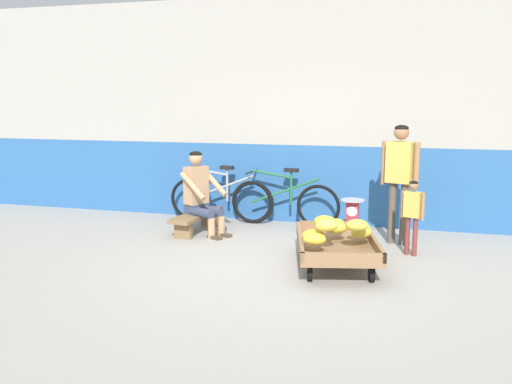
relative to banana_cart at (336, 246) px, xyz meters
name	(u,v)px	position (x,y,z in m)	size (l,w,h in m)	color
ground_plane	(270,274)	(-0.65, -0.45, -0.24)	(80.00, 80.00, 0.00)	#A39E93
back_wall	(315,112)	(-0.65, 2.21, 1.42)	(16.00, 0.30, 3.32)	#2D609E
banana_cart	(336,246)	(0.00, 0.00, 0.00)	(1.15, 1.59, 0.36)	#8E6B47
banana_pile	(337,229)	(0.02, -0.13, 0.23)	(0.78, 0.97, 0.27)	yellow
low_bench	(197,218)	(-2.09, 1.07, -0.04)	(0.42, 1.13, 0.27)	olive
vendor_seated	(201,193)	(-2.02, 1.03, 0.33)	(0.74, 0.64, 1.14)	tan
plastic_crate	(352,233)	(0.07, 0.97, -0.09)	(0.36, 0.28, 0.30)	#19847F
weighing_scale	(352,210)	(0.07, 0.97, 0.21)	(0.30, 0.30, 0.29)	#28282D
bicycle_near_left	(221,199)	(-2.00, 1.81, 0.11)	(1.66, 0.48, 0.86)	black
bicycle_far_left	(284,202)	(-1.01, 1.79, 0.11)	(1.66, 0.48, 0.86)	black
customer_adult	(400,171)	(0.63, 1.19, 0.71)	(0.47, 0.29, 1.53)	brown
customer_child	(412,210)	(0.80, 0.70, 0.32)	(0.27, 0.18, 0.90)	brown
shopping_bag	(356,243)	(0.17, 0.63, -0.12)	(0.18, 0.12, 0.24)	#D13D4C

